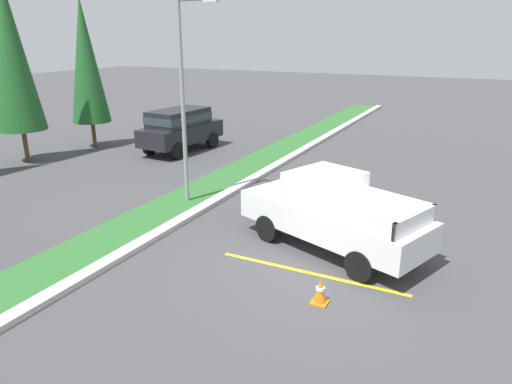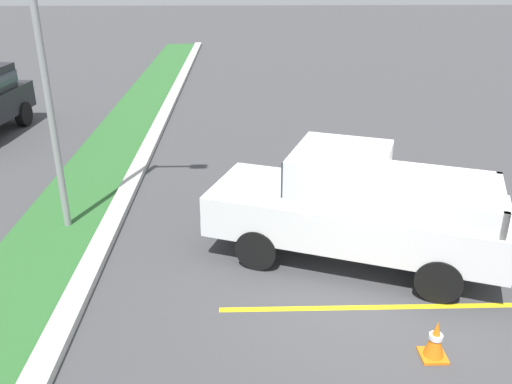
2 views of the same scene
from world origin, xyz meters
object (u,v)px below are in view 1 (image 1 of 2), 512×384
street_light (186,89)px  traffic_cone (320,291)px  cypress_tree_right_inner (11,52)px  suv_distant (180,127)px  cypress_tree_rightmost (86,61)px  pickup_truck_main (331,213)px

street_light → traffic_cone: size_ratio=11.08×
cypress_tree_right_inner → street_light: bearing=-97.8°
street_light → cypress_tree_right_inner: (1.35, 9.93, 0.95)m
street_light → suv_distant: bearing=37.6°
cypress_tree_rightmost → cypress_tree_right_inner: bearing=170.5°
traffic_cone → pickup_truck_main: bearing=14.1°
suv_distant → traffic_cone: size_ratio=7.87×
pickup_truck_main → street_light: (1.40, 5.44, 2.83)m
traffic_cone → suv_distant: bearing=46.5°
pickup_truck_main → cypress_tree_rightmost: size_ratio=0.76×
pickup_truck_main → cypress_tree_right_inner: 16.06m
suv_distant → cypress_tree_right_inner: size_ratio=0.58×
street_light → cypress_tree_rightmost: bearing=62.1°
street_light → cypress_tree_rightmost: (4.94, 9.33, 0.44)m
cypress_tree_right_inner → pickup_truck_main: bearing=-100.2°
suv_distant → pickup_truck_main: bearing=-126.6°
pickup_truck_main → suv_distant: size_ratio=1.18×
suv_distant → traffic_cone: (-10.28, -10.85, -0.95)m
suv_distant → cypress_tree_rightmost: (-1.19, 4.60, 3.08)m
pickup_truck_main → traffic_cone: bearing=-165.9°
suv_distant → cypress_tree_right_inner: 7.92m
suv_distant → cypress_tree_rightmost: 5.66m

